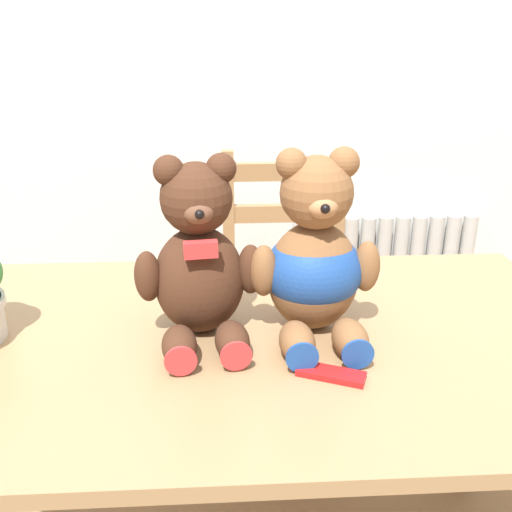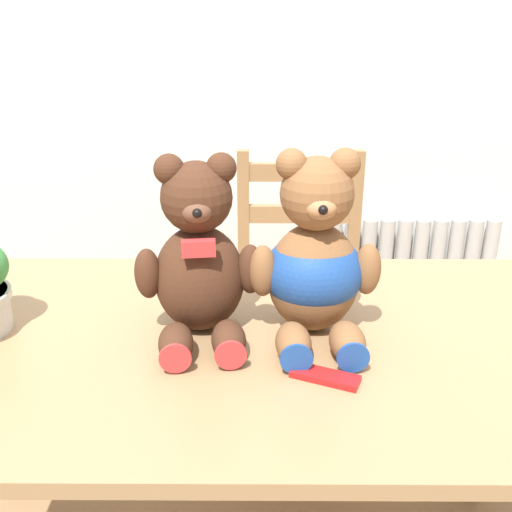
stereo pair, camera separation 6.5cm
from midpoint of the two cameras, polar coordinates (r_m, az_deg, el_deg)
wall_back at (r=2.27m, az=0.04°, el=21.13°), size 8.00×0.04×2.60m
radiator at (r=2.53m, az=14.78°, el=-3.66°), size 0.79×0.10×0.60m
dining_table at (r=1.22m, az=-0.24°, el=-12.08°), size 1.47×0.81×0.76m
wooden_chair_behind at (r=1.96m, az=5.32°, el=-4.33°), size 0.43×0.41×0.96m
teddy_bear_left at (r=1.12m, az=-4.08°, el=-0.40°), size 0.26×0.27×0.37m
teddy_bear_right at (r=1.13m, az=7.53°, el=-0.70°), size 0.26×0.27×0.38m
chocolate_bar at (r=1.05m, az=8.72°, el=-11.86°), size 0.13×0.08×0.01m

